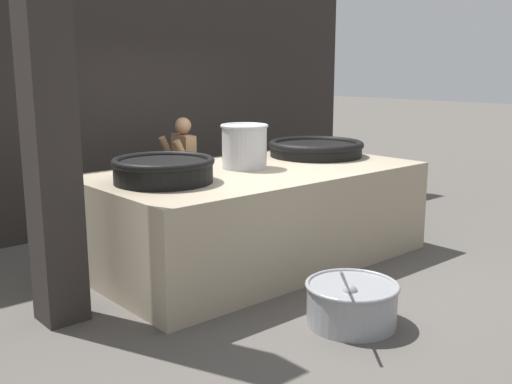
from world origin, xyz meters
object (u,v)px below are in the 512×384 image
giant_wok_near (163,169)px  stock_pot (244,145)px  giant_wok_far (316,148)px  prep_bowl_vegetables (352,301)px  cook (184,171)px

giant_wok_near → stock_pot: stock_pot is taller
giant_wok_far → stock_pot: size_ratio=2.26×
giant_wok_far → prep_bowl_vegetables: giant_wok_far is taller
giant_wok_near → prep_bowl_vegetables: size_ratio=1.06×
giant_wok_far → cook: (-1.17, 1.21, -0.32)m
cook → prep_bowl_vegetables: size_ratio=1.60×
cook → stock_pot: bearing=95.1°
giant_wok_far → prep_bowl_vegetables: (-1.73, -2.06, -0.94)m
cook → giant_wok_far: bearing=142.8°
giant_wok_near → cook: size_ratio=0.66×
stock_pot → cook: 1.40m
giant_wok_far → prep_bowl_vegetables: bearing=-130.0°
giant_wok_near → giant_wok_far: (2.37, 0.22, -0.03)m
giant_wok_far → cook: size_ratio=0.79×
stock_pot → cook: (0.09, 1.32, -0.47)m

